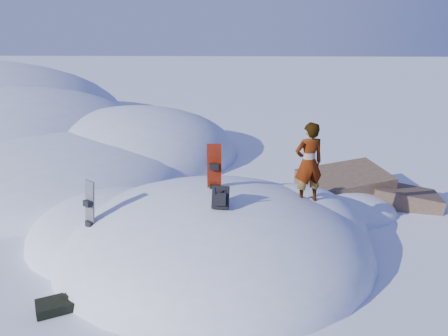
{
  "coord_description": "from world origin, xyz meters",
  "views": [
    {
      "loc": [
        0.48,
        -8.58,
        4.86
      ],
      "look_at": [
        0.21,
        0.3,
        1.9
      ],
      "focal_mm": 35.0,
      "sensor_mm": 36.0,
      "label": 1
    }
  ],
  "objects_px": {
    "snowboard_dark": "(90,215)",
    "backpack": "(221,198)",
    "snowboard_red": "(214,179)",
    "person": "(309,163)"
  },
  "relations": [
    {
      "from": "snowboard_dark",
      "to": "backpack",
      "type": "xyz_separation_m",
      "value": [
        2.64,
        -0.1,
        0.46
      ]
    },
    {
      "from": "snowboard_red",
      "to": "person",
      "type": "height_order",
      "value": "person"
    },
    {
      "from": "backpack",
      "to": "person",
      "type": "xyz_separation_m",
      "value": [
        1.84,
        1.09,
        0.38
      ]
    },
    {
      "from": "snowboard_red",
      "to": "person",
      "type": "xyz_separation_m",
      "value": [
        2.01,
        0.16,
        0.34
      ]
    },
    {
      "from": "snowboard_dark",
      "to": "backpack",
      "type": "bearing_deg",
      "value": 35.39
    },
    {
      "from": "snowboard_dark",
      "to": "backpack",
      "type": "relative_size",
      "value": 2.75
    },
    {
      "from": "person",
      "to": "backpack",
      "type": "bearing_deg",
      "value": 13.24
    },
    {
      "from": "snowboard_red",
      "to": "backpack",
      "type": "relative_size",
      "value": 3.03
    },
    {
      "from": "snowboard_red",
      "to": "snowboard_dark",
      "type": "height_order",
      "value": "snowboard_red"
    },
    {
      "from": "backpack",
      "to": "snowboard_dark",
      "type": "bearing_deg",
      "value": -177.48
    }
  ]
}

